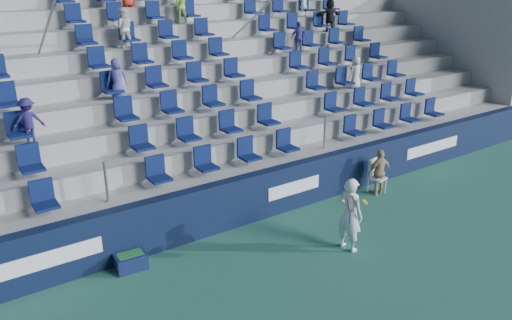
# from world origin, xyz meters

# --- Properties ---
(ground) EXTENTS (70.00, 70.00, 0.00)m
(ground) POSITION_xyz_m (0.00, 0.00, 0.00)
(ground) COLOR #29614C
(ground) RESTS_ON ground
(sponsor_wall) EXTENTS (24.00, 0.32, 1.20)m
(sponsor_wall) POSITION_xyz_m (0.00, 3.15, 0.60)
(sponsor_wall) COLOR black
(sponsor_wall) RESTS_ON ground
(grandstand) EXTENTS (24.00, 8.17, 6.63)m
(grandstand) POSITION_xyz_m (-0.00, 8.24, 2.14)
(grandstand) COLOR #999894
(grandstand) RESTS_ON ground
(tennis_player) EXTENTS (0.69, 0.67, 1.66)m
(tennis_player) POSITION_xyz_m (1.28, 0.83, 0.83)
(tennis_player) COLOR white
(tennis_player) RESTS_ON ground
(line_judge_chair) EXTENTS (0.48, 0.49, 0.94)m
(line_judge_chair) POSITION_xyz_m (4.06, 2.65, 0.54)
(line_judge_chair) COLOR white
(line_judge_chair) RESTS_ON ground
(line_judge) EXTENTS (0.78, 0.41, 1.27)m
(line_judge) POSITION_xyz_m (4.06, 2.50, 0.63)
(line_judge) COLOR tan
(line_judge) RESTS_ON ground
(ball_bin) EXTENTS (0.64, 0.45, 0.35)m
(ball_bin) POSITION_xyz_m (-2.93, 2.75, 0.19)
(ball_bin) COLOR #101A3E
(ball_bin) RESTS_ON ground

